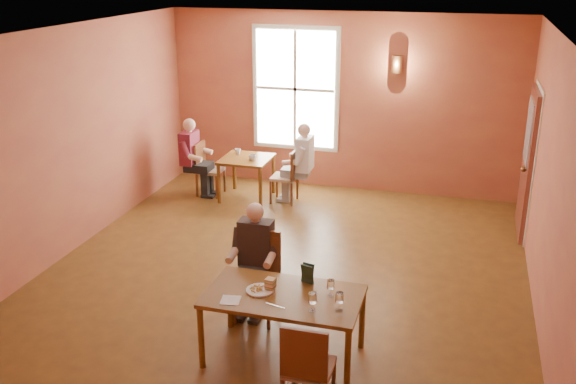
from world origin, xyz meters
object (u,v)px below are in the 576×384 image
(chair_diner_maroon, at_px, (210,169))
(diner_maroon, at_px, (208,158))
(main_table, at_px, (284,326))
(diner_main, at_px, (255,269))
(second_table, at_px, (247,178))
(chair_empty, at_px, (309,365))
(chair_diner_white, at_px, (284,176))
(diner_white, at_px, (286,165))
(chair_diner_main, at_px, (257,278))

(chair_diner_maroon, relative_size, diner_maroon, 0.70)
(main_table, xyz_separation_m, diner_main, (-0.50, 0.62, 0.26))
(main_table, distance_m, diner_maroon, 4.97)
(diner_main, height_order, second_table, diner_main)
(chair_empty, xyz_separation_m, chair_diner_white, (-1.67, 4.95, -0.02))
(chair_empty, xyz_separation_m, diner_white, (-1.64, 4.95, 0.18))
(second_table, xyz_separation_m, chair_diner_maroon, (-0.65, 0.00, 0.10))
(main_table, bearing_deg, diner_white, 105.84)
(chair_diner_main, bearing_deg, chair_empty, 124.61)
(diner_main, xyz_separation_m, second_table, (-1.38, 3.63, -0.27))
(diner_white, relative_size, diner_maroon, 1.01)
(diner_main, distance_m, chair_diner_white, 3.70)
(chair_diner_main, bearing_deg, second_table, -68.93)
(second_table, xyz_separation_m, diner_maroon, (-0.68, 0.00, 0.29))
(diner_main, bearing_deg, second_table, -69.09)
(chair_diner_white, height_order, chair_diner_maroon, chair_diner_maroon)
(diner_white, xyz_separation_m, chair_diner_maroon, (-1.33, 0.00, -0.19))
(chair_diner_main, relative_size, diner_main, 0.80)
(chair_diner_maroon, bearing_deg, main_table, 30.84)
(chair_empty, distance_m, diner_white, 5.22)
(diner_main, height_order, diner_maroon, diner_maroon)
(chair_diner_white, height_order, diner_white, diner_white)
(diner_main, bearing_deg, chair_diner_maroon, -60.70)
(second_table, height_order, diner_maroon, diner_maroon)
(chair_diner_white, xyz_separation_m, chair_diner_maroon, (-1.30, 0.00, 0.00))
(diner_main, bearing_deg, main_table, 128.88)
(diner_white, relative_size, chair_diner_maroon, 1.43)
(second_table, bearing_deg, chair_diner_main, -68.93)
(second_table, bearing_deg, chair_diner_white, 0.00)
(main_table, relative_size, diner_maroon, 1.19)
(diner_white, bearing_deg, chair_diner_main, -168.91)
(diner_main, relative_size, chair_diner_maroon, 1.38)
(diner_white, bearing_deg, main_table, -164.16)
(main_table, relative_size, chair_diner_maroon, 1.70)
(chair_diner_main, distance_m, chair_diner_maroon, 4.13)
(chair_diner_white, distance_m, diner_maroon, 1.34)
(diner_main, xyz_separation_m, chair_empty, (0.94, -1.33, -0.15))
(chair_diner_white, bearing_deg, chair_empty, -161.35)
(chair_diner_main, xyz_separation_m, diner_white, (-0.70, 3.60, 0.15))
(second_table, height_order, diner_white, diner_white)
(main_table, height_order, chair_diner_maroon, chair_diner_maroon)
(main_table, xyz_separation_m, diner_white, (-1.20, 4.25, 0.28))
(chair_diner_white, bearing_deg, main_table, -163.78)
(main_table, distance_m, chair_diner_maroon, 4.95)
(chair_empty, distance_m, chair_diner_white, 5.23)
(chair_diner_main, bearing_deg, chair_diner_maroon, -60.49)
(chair_empty, height_order, diner_maroon, diner_maroon)
(chair_diner_main, distance_m, chair_diner_white, 3.67)
(diner_white, height_order, diner_maroon, diner_white)
(chair_diner_white, relative_size, chair_diner_maroon, 0.99)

